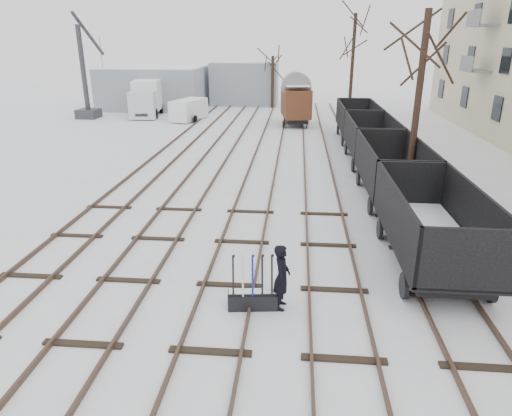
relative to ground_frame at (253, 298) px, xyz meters
The scene contains 17 objects.
ground 1.35m from the ground_frame, 126.11° to the left, with size 120.00×120.00×0.00m, color white.
tracks 14.77m from the ground_frame, 93.03° to the left, with size 13.90×52.00×0.16m.
shed_left 39.59m from the ground_frame, 110.39° to the left, with size 10.00×8.00×4.10m.
shed_right 41.39m from the ground_frame, 96.64° to the left, with size 7.00×6.00×4.50m.
ground_frame is the anchor object (origin of this frame).
worker 0.98m from the ground_frame, ahead, with size 0.66×0.43×1.80m, color black.
freight_wagon_a 6.01m from the ground_frame, 28.98° to the left, with size 2.50×6.26×2.56m.
freight_wagon_b 10.68m from the ground_frame, 60.67° to the left, with size 2.50×6.26×2.56m.
freight_wagon_c 16.55m from the ground_frame, 71.60° to the left, with size 2.50×6.26×2.56m.
freight_wagon_d 22.71m from the ground_frame, 76.71° to the left, with size 2.50×6.26×2.56m.
box_van_wagon 27.77m from the ground_frame, 88.23° to the left, with size 2.81×4.57×3.29m.
lorry 34.47m from the ground_frame, 112.04° to the left, with size 2.91×7.23×3.19m.
panel_van 30.46m from the ground_frame, 106.11° to the left, with size 2.75×4.39×1.79m.
crane 34.82m from the ground_frame, 120.76° to the left, with size 1.85×5.21×8.92m.
tree_near 12.56m from the ground_frame, 58.91° to the left, with size 0.30×0.30×7.88m, color black.
tree_far_left 37.86m from the ground_frame, 92.45° to the left, with size 0.30×0.30×5.14m, color black.
tree_far_right 33.36m from the ground_frame, 80.02° to the left, with size 0.30×0.30×8.82m, color black.
Camera 1 is at (1.80, -11.44, 6.68)m, focal length 32.00 mm.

